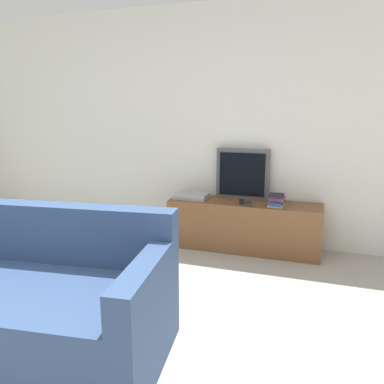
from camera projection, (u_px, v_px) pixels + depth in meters
The scene contains 8 objects.
wall_back at pixel (199, 126), 4.23m from camera, with size 9.00×0.06×2.60m.
tv_stand at pixel (243, 226), 4.04m from camera, with size 1.61×0.43×0.53m.
television at pixel (243, 174), 4.09m from camera, with size 0.58×0.09×0.55m.
couch at pixel (0, 302), 2.35m from camera, with size 2.22×1.12×0.87m.
book_stack at pixel (277, 200), 3.81m from camera, with size 0.16×0.22×0.12m.
remote_on_stand at pixel (242, 202), 3.94m from camera, with size 0.08×0.17×0.02m.
remote_secondary at pixel (249, 203), 3.87m from camera, with size 0.06×0.16×0.02m.
set_top_box at pixel (191, 196), 4.13m from camera, with size 0.36×0.24×0.06m.
Camera 1 is at (1.27, -1.07, 1.49)m, focal length 35.00 mm.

